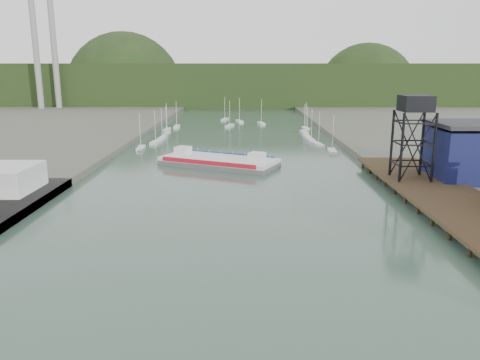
{
  "coord_description": "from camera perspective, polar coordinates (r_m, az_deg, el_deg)",
  "views": [
    {
      "loc": [
        2.61,
        -31.09,
        22.97
      ],
      "look_at": [
        1.96,
        48.54,
        4.0
      ],
      "focal_mm": 35.0,
      "sensor_mm": 36.0,
      "label": 1
    }
  ],
  "objects": [
    {
      "name": "marina_sailboats",
      "position": [
        171.07,
        -0.38,
        5.8
      ],
      "size": [
        57.71,
        92.65,
        0.9
      ],
      "color": "silver",
      "rests_on": "ground"
    },
    {
      "name": "east_pier",
      "position": [
        86.12,
        24.0,
        -1.95
      ],
      "size": [
        14.0,
        70.0,
        2.45
      ],
      "color": "black",
      "rests_on": "ground"
    },
    {
      "name": "chain_ferry",
      "position": [
        113.52,
        -2.61,
        2.31
      ],
      "size": [
        30.12,
        21.94,
        4.03
      ],
      "rotation": [
        0.0,
        0.0,
        -0.43
      ],
      "color": "#555558",
      "rests_on": "ground"
    },
    {
      "name": "smokestacks",
      "position": [
        285.17,
        -22.61,
        13.82
      ],
      "size": [
        11.2,
        8.2,
        60.0
      ],
      "color": "gray",
      "rests_on": "ground"
    },
    {
      "name": "distant_hills",
      "position": [
        332.74,
        -0.68,
        11.23
      ],
      "size": [
        500.0,
        120.0,
        80.0
      ],
      "color": "black",
      "rests_on": "ground"
    },
    {
      "name": "lift_tower",
      "position": [
        95.07,
        20.6,
        8.14
      ],
      "size": [
        6.5,
        6.5,
        16.0
      ],
      "color": "black",
      "rests_on": "east_pier"
    }
  ]
}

